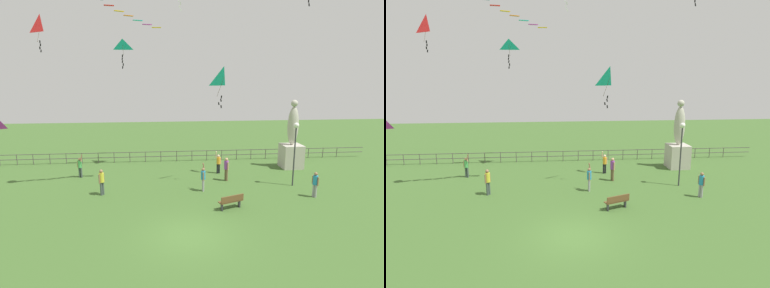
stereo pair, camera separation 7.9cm
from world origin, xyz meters
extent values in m
plane|color=#3D6028|center=(0.00, 0.00, 0.00)|extent=(80.00, 80.00, 0.00)
cube|color=#B2AD9E|center=(9.64, 11.05, 0.98)|extent=(1.67, 1.67, 1.97)
ellipsoid|color=#B2AD9E|center=(9.64, 11.05, 3.57)|extent=(0.90, 0.76, 3.21)
sphere|color=#B2AD9E|center=(9.64, 11.05, 5.43)|extent=(0.56, 0.56, 0.56)
cylinder|color=#38383D|center=(7.95, 6.58, 2.08)|extent=(0.10, 0.10, 4.16)
sphere|color=white|center=(7.95, 6.58, 4.31)|extent=(0.36, 0.36, 0.36)
cube|color=brown|center=(2.74, 3.09, 0.45)|extent=(1.54, 0.91, 0.06)
cube|color=brown|center=(2.81, 2.92, 0.67)|extent=(1.42, 0.59, 0.36)
cube|color=#333338|center=(2.18, 2.87, 0.23)|extent=(0.08, 0.36, 0.45)
cube|color=#333338|center=(3.30, 3.30, 0.23)|extent=(0.08, 0.36, 0.45)
cylinder|color=#3F4C47|center=(-7.36, 9.87, 0.39)|extent=(0.13, 0.13, 0.79)
cylinder|color=#3F4C47|center=(-7.50, 9.92, 0.39)|extent=(0.13, 0.13, 0.79)
cylinder|color=#4CB259|center=(-7.43, 9.89, 1.06)|extent=(0.29, 0.29, 0.56)
sphere|color=tan|center=(-7.43, 9.89, 1.45)|extent=(0.21, 0.21, 0.21)
cylinder|color=tan|center=(-7.26, 9.79, 1.56)|extent=(0.15, 0.23, 0.53)
cylinder|color=tan|center=(-7.61, 9.95, 1.03)|extent=(0.09, 0.09, 0.53)
cylinder|color=#99999E|center=(8.50, 4.26, 0.42)|extent=(0.14, 0.14, 0.84)
cylinder|color=#99999E|center=(8.43, 4.41, 0.42)|extent=(0.14, 0.14, 0.84)
cylinder|color=#268CBF|center=(8.46, 4.34, 1.13)|extent=(0.31, 0.31, 0.59)
sphere|color=#8C6647|center=(8.46, 4.34, 1.54)|extent=(0.22, 0.22, 0.22)
cylinder|color=#8C6647|center=(8.55, 4.15, 1.10)|extent=(0.09, 0.09, 0.56)
cylinder|color=#8C6647|center=(8.38, 4.52, 1.10)|extent=(0.09, 0.09, 0.56)
cylinder|color=#99999E|center=(1.52, 6.20, 0.41)|extent=(0.14, 0.14, 0.82)
cylinder|color=#99999E|center=(1.51, 6.04, 0.41)|extent=(0.14, 0.14, 0.82)
cylinder|color=#268CBF|center=(1.51, 6.12, 1.10)|extent=(0.30, 0.30, 0.58)
sphere|color=#8C6647|center=(1.51, 6.12, 1.50)|extent=(0.22, 0.22, 0.22)
cylinder|color=#8C6647|center=(1.57, 6.31, 1.62)|extent=(0.18, 0.10, 0.55)
cylinder|color=#8C6647|center=(1.50, 5.92, 1.07)|extent=(0.09, 0.09, 0.55)
cylinder|color=#3F4C47|center=(-5.08, 6.08, 0.43)|extent=(0.15, 0.15, 0.87)
cylinder|color=#3F4C47|center=(-5.16, 5.93, 0.43)|extent=(0.15, 0.15, 0.87)
cylinder|color=gold|center=(-5.12, 6.00, 1.18)|extent=(0.32, 0.32, 0.62)
sphere|color=#8C6647|center=(-5.12, 6.00, 1.60)|extent=(0.23, 0.23, 0.23)
cylinder|color=#8C6647|center=(-5.02, 6.19, 1.14)|extent=(0.10, 0.10, 0.58)
cylinder|color=#8C6647|center=(-5.23, 5.82, 1.14)|extent=(0.10, 0.10, 0.58)
cylinder|color=brown|center=(3.46, 8.19, 0.44)|extent=(0.15, 0.15, 0.88)
cylinder|color=brown|center=(3.53, 8.03, 0.44)|extent=(0.15, 0.15, 0.88)
cylinder|color=purple|center=(3.49, 8.11, 1.19)|extent=(0.32, 0.32, 0.62)
sphere|color=tan|center=(3.49, 8.11, 1.62)|extent=(0.24, 0.24, 0.24)
cylinder|color=tan|center=(3.41, 8.31, 1.15)|extent=(0.10, 0.10, 0.59)
cylinder|color=tan|center=(3.58, 7.91, 1.15)|extent=(0.10, 0.10, 0.59)
cylinder|color=black|center=(3.16, 9.93, 0.39)|extent=(0.13, 0.13, 0.77)
cylinder|color=black|center=(3.30, 9.96, 0.39)|extent=(0.13, 0.13, 0.77)
cylinder|color=orange|center=(3.23, 9.95, 1.05)|extent=(0.28, 0.28, 0.55)
sphere|color=beige|center=(3.23, 9.95, 1.43)|extent=(0.21, 0.21, 0.21)
cylinder|color=beige|center=(3.03, 9.95, 1.53)|extent=(0.12, 0.21, 0.53)
cylinder|color=beige|center=(3.41, 9.99, 1.01)|extent=(0.08, 0.08, 0.52)
pyramid|color=#19B2B2|center=(-4.06, 11.70, 9.94)|extent=(1.12, 0.46, 0.80)
cylinder|color=#4C381E|center=(-4.06, 11.93, 9.55)|extent=(0.02, 0.46, 0.80)
cube|color=black|center=(-4.12, 11.89, 9.14)|extent=(0.10, 0.02, 0.20)
cube|color=black|center=(-4.14, 11.89, 8.92)|extent=(0.11, 0.04, 0.21)
cube|color=black|center=(-4.13, 11.89, 8.70)|extent=(0.11, 0.02, 0.21)
cube|color=black|center=(-4.09, 11.91, 8.48)|extent=(0.09, 0.05, 0.20)
cube|color=black|center=(-4.14, 11.89, 8.26)|extent=(0.10, 0.03, 0.21)
cube|color=white|center=(0.25, 11.12, 13.10)|extent=(0.10, 0.04, 0.20)
cube|color=white|center=(0.40, 11.19, 12.88)|extent=(0.10, 0.05, 0.21)
cube|color=white|center=(0.30, 11.14, 12.66)|extent=(0.09, 0.03, 0.20)
cube|color=white|center=(0.40, 11.19, 12.44)|extent=(0.10, 0.03, 0.21)
cube|color=black|center=(8.60, 7.50, 12.42)|extent=(0.11, 0.03, 0.21)
cube|color=black|center=(8.67, 7.53, 12.20)|extent=(0.10, 0.04, 0.21)
pyramid|color=#19B2B2|center=(2.98, 7.11, 7.50)|extent=(1.22, 1.12, 1.29)
cylinder|color=#4C381E|center=(2.81, 7.43, 6.86)|extent=(0.36, 0.66, 1.29)
cube|color=black|center=(2.91, 7.47, 6.20)|extent=(0.09, 0.05, 0.20)
cube|color=black|center=(2.87, 7.46, 5.98)|extent=(0.11, 0.05, 0.21)
cube|color=black|center=(2.71, 7.38, 5.76)|extent=(0.11, 0.01, 0.21)
cube|color=black|center=(2.90, 7.47, 5.54)|extent=(0.10, 0.03, 0.21)
pyramid|color=red|center=(-9.89, 11.48, 11.36)|extent=(1.19, 1.02, 1.33)
cylinder|color=#4C381E|center=(-10.00, 11.32, 10.69)|extent=(0.25, 0.34, 1.33)
cube|color=black|center=(-10.00, 11.32, 10.07)|extent=(0.08, 0.03, 0.20)
cube|color=black|center=(-9.98, 11.33, 9.85)|extent=(0.10, 0.03, 0.21)
cube|color=black|center=(-10.03, 11.31, 9.63)|extent=(0.08, 0.03, 0.20)
cube|color=black|center=(-9.98, 11.33, 9.41)|extent=(0.10, 0.05, 0.20)
cube|color=red|center=(-4.21, 6.81, 11.76)|extent=(0.63, 0.35, 0.03)
cube|color=yellow|center=(-3.65, 6.99, 11.49)|extent=(0.64, 0.46, 0.03)
cube|color=orange|center=(-3.11, 7.25, 11.27)|extent=(0.64, 0.49, 0.03)
cube|color=#19B2B2|center=(-2.57, 7.49, 11.04)|extent=(0.64, 0.42, 0.03)
cube|color=#B22DB2|center=(-1.99, 7.63, 10.83)|extent=(0.63, 0.34, 0.03)
cube|color=yellow|center=(-1.40, 7.66, 10.66)|extent=(0.61, 0.28, 0.03)
cylinder|color=#4C4742|center=(-15.23, 14.00, 0.47)|extent=(0.06, 0.06, 0.95)
cylinder|color=#4C4742|center=(-13.80, 14.00, 0.47)|extent=(0.06, 0.06, 0.95)
cylinder|color=#4C4742|center=(-12.44, 14.00, 0.47)|extent=(0.06, 0.06, 0.95)
cylinder|color=#4C4742|center=(-11.02, 14.00, 0.47)|extent=(0.06, 0.06, 0.95)
cylinder|color=#4C4742|center=(-9.63, 14.00, 0.47)|extent=(0.06, 0.06, 0.95)
cylinder|color=#4C4742|center=(-8.28, 14.00, 0.47)|extent=(0.06, 0.06, 0.95)
cylinder|color=#4C4742|center=(-6.87, 14.00, 0.47)|extent=(0.06, 0.06, 0.95)
cylinder|color=#4C4742|center=(-5.48, 14.00, 0.47)|extent=(0.06, 0.06, 0.95)
cylinder|color=#4C4742|center=(-4.09, 14.00, 0.47)|extent=(0.06, 0.06, 0.95)
cylinder|color=#4C4742|center=(-2.71, 14.00, 0.47)|extent=(0.06, 0.06, 0.95)
cylinder|color=#4C4742|center=(-1.32, 14.00, 0.47)|extent=(0.06, 0.06, 0.95)
cylinder|color=#4C4742|center=(0.12, 14.00, 0.47)|extent=(0.06, 0.06, 0.95)
cylinder|color=#4C4742|center=(1.51, 14.00, 0.47)|extent=(0.06, 0.06, 0.95)
cylinder|color=#4C4742|center=(2.87, 14.00, 0.47)|extent=(0.06, 0.06, 0.95)
cylinder|color=#4C4742|center=(4.27, 14.00, 0.47)|extent=(0.06, 0.06, 0.95)
cylinder|color=#4C4742|center=(5.67, 14.00, 0.47)|extent=(0.06, 0.06, 0.95)
cylinder|color=#4C4742|center=(7.03, 14.00, 0.47)|extent=(0.06, 0.06, 0.95)
cylinder|color=#4C4742|center=(8.42, 14.00, 0.47)|extent=(0.06, 0.06, 0.95)
cylinder|color=#4C4742|center=(9.87, 14.00, 0.47)|extent=(0.06, 0.06, 0.95)
cylinder|color=#4C4742|center=(11.24, 14.00, 0.47)|extent=(0.06, 0.06, 0.95)
cylinder|color=#4C4742|center=(12.60, 14.00, 0.47)|extent=(0.06, 0.06, 0.95)
cylinder|color=#4C4742|center=(14.03, 14.00, 0.47)|extent=(0.06, 0.06, 0.95)
cylinder|color=#4C4742|center=(15.42, 14.00, 0.47)|extent=(0.06, 0.06, 0.95)
cube|color=#4C4742|center=(0.00, 14.00, 0.91)|extent=(36.00, 0.05, 0.05)
cube|color=#4C4742|center=(0.00, 14.00, 0.47)|extent=(36.00, 0.05, 0.05)
camera|label=1|loc=(-1.17, -14.03, 7.57)|focal=29.72mm
camera|label=2|loc=(-1.09, -14.04, 7.57)|focal=29.72mm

